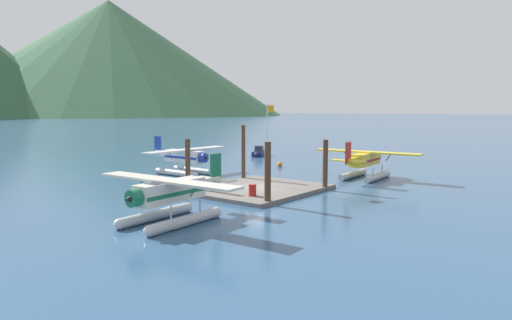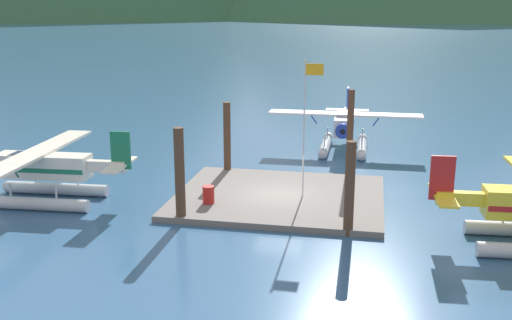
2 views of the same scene
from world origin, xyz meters
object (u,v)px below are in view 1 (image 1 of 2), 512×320
(seaplane_cream_port_aft, at_px, (170,197))
(seaplane_white_bow_right, at_px, (185,160))
(seaplane_yellow_stbd_aft, at_px, (366,163))
(flagpole, at_px, (268,135))
(boat_navy_open_east, at_px, (259,153))
(fuel_drum, at_px, (252,190))
(mooring_buoy, at_px, (280,164))

(seaplane_cream_port_aft, height_order, seaplane_white_bow_right, same)
(seaplane_yellow_stbd_aft, bearing_deg, flagpole, 158.50)
(seaplane_cream_port_aft, relative_size, boat_navy_open_east, 2.34)
(flagpole, distance_m, seaplane_yellow_stbd_aft, 11.55)
(seaplane_cream_port_aft, relative_size, seaplane_white_bow_right, 1.00)
(flagpole, bearing_deg, boat_navy_open_east, 39.56)
(fuel_drum, xyz_separation_m, boat_navy_open_east, (25.83, 19.55, -0.25))
(mooring_buoy, xyz_separation_m, boat_navy_open_east, (8.63, 9.81, 0.18))
(mooring_buoy, bearing_deg, flagpole, -148.46)
(fuel_drum, relative_size, mooring_buoy, 1.45)
(fuel_drum, distance_m, mooring_buoy, 19.78)
(fuel_drum, height_order, seaplane_white_bow_right, seaplane_white_bow_right)
(mooring_buoy, relative_size, boat_navy_open_east, 0.14)
(seaplane_cream_port_aft, xyz_separation_m, seaplane_white_bow_right, (14.46, 14.38, 0.00))
(flagpole, xyz_separation_m, fuel_drum, (-4.57, -1.99, -3.83))
(seaplane_yellow_stbd_aft, bearing_deg, mooring_buoy, 79.19)
(seaplane_yellow_stbd_aft, bearing_deg, seaplane_cream_port_aft, 176.35)
(seaplane_yellow_stbd_aft, xyz_separation_m, boat_navy_open_east, (10.89, 21.65, -1.09))
(seaplane_cream_port_aft, xyz_separation_m, boat_navy_open_east, (34.37, 20.15, -1.09))
(seaplane_cream_port_aft, bearing_deg, mooring_buoy, 21.89)
(seaplane_white_bow_right, distance_m, seaplane_yellow_stbd_aft, 18.26)
(flagpole, height_order, fuel_drum, flagpole)
(flagpole, height_order, seaplane_cream_port_aft, flagpole)
(mooring_buoy, xyz_separation_m, seaplane_white_bow_right, (-11.28, 4.04, 1.27))
(boat_navy_open_east, bearing_deg, mooring_buoy, -131.34)
(fuel_drum, relative_size, seaplane_cream_port_aft, 0.08)
(fuel_drum, bearing_deg, mooring_buoy, 29.53)
(flagpole, relative_size, seaplane_cream_port_aft, 0.67)
(fuel_drum, height_order, seaplane_yellow_stbd_aft, seaplane_yellow_stbd_aft)
(mooring_buoy, bearing_deg, seaplane_yellow_stbd_aft, -100.81)
(flagpole, height_order, boat_navy_open_east, flagpole)
(seaplane_yellow_stbd_aft, relative_size, boat_navy_open_east, 2.34)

